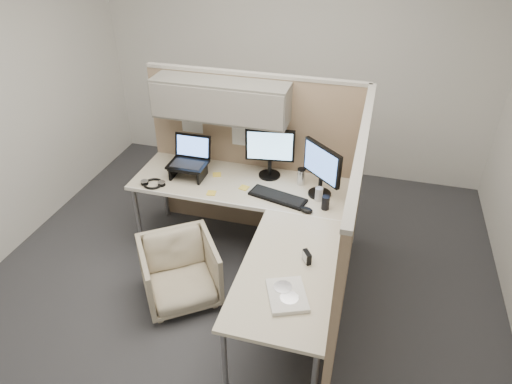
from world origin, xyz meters
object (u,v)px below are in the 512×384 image
(office_chair, at_px, (180,269))
(keyboard, at_px, (278,197))
(monitor_left, at_px, (270,149))
(desk, at_px, (255,217))

(office_chair, relative_size, keyboard, 1.23)
(monitor_left, height_order, keyboard, monitor_left)
(keyboard, bearing_deg, desk, -102.60)
(keyboard, bearing_deg, monitor_left, 129.12)
(monitor_left, bearing_deg, keyboard, -73.32)
(desk, relative_size, office_chair, 3.27)
(office_chair, relative_size, monitor_left, 1.31)
(office_chair, xyz_separation_m, keyboard, (0.68, 0.63, 0.44))
(office_chair, distance_m, keyboard, 1.02)
(monitor_left, bearing_deg, desk, -95.55)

